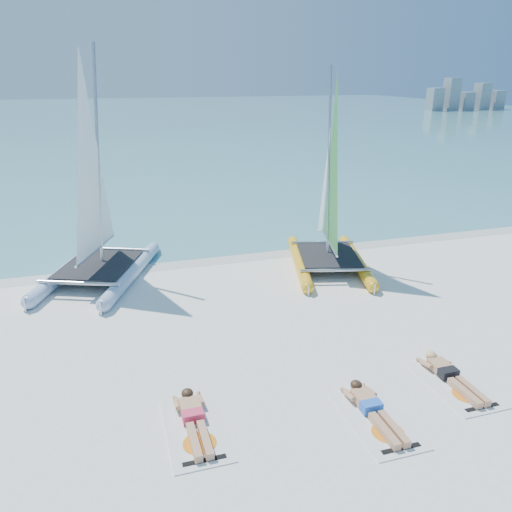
{
  "coord_description": "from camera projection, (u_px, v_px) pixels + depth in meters",
  "views": [
    {
      "loc": [
        -3.81,
        -9.66,
        5.71
      ],
      "look_at": [
        -0.51,
        1.2,
        1.54
      ],
      "focal_mm": 35.0,
      "sensor_mm": 36.0,
      "label": 1
    }
  ],
  "objects": [
    {
      "name": "towel_a",
      "position": [
        196.0,
        430.0,
        8.47
      ],
      "size": [
        1.0,
        1.85,
        0.02
      ],
      "primitive_type": "cube",
      "color": "white",
      "rests_on": "ground"
    },
    {
      "name": "distant_skyline",
      "position": [
        465.0,
        98.0,
        81.37
      ],
      "size": [
        14.0,
        2.0,
        5.0
      ],
      "color": "#9398A2",
      "rests_on": "ground"
    },
    {
      "name": "sunbather_b",
      "position": [
        372.0,
        408.0,
        8.86
      ],
      "size": [
        0.37,
        1.73,
        0.26
      ],
      "color": "tan",
      "rests_on": "towel_b"
    },
    {
      "name": "sunbather_a",
      "position": [
        194.0,
        418.0,
        8.61
      ],
      "size": [
        0.37,
        1.73,
        0.26
      ],
      "color": "tan",
      "rests_on": "towel_a"
    },
    {
      "name": "wet_sand_strip",
      "position": [
        233.0,
        255.0,
        16.62
      ],
      "size": [
        140.0,
        1.4,
        0.01
      ],
      "primitive_type": "cube",
      "color": "silver",
      "rests_on": "ground"
    },
    {
      "name": "towel_b",
      "position": [
        377.0,
        420.0,
        8.72
      ],
      "size": [
        1.0,
        1.85,
        0.02
      ],
      "primitive_type": "cube",
      "color": "white",
      "rests_on": "ground"
    },
    {
      "name": "sunbather_c",
      "position": [
        450.0,
        374.0,
        9.85
      ],
      "size": [
        0.37,
        1.73,
        0.26
      ],
      "color": "tan",
      "rests_on": "towel_c"
    },
    {
      "name": "towel_c",
      "position": [
        455.0,
        384.0,
        9.71
      ],
      "size": [
        1.0,
        1.85,
        0.02
      ],
      "primitive_type": "cube",
      "color": "white",
      "rests_on": "ground"
    },
    {
      "name": "catamaran_yellow",
      "position": [
        328.0,
        203.0,
        15.43
      ],
      "size": [
        3.26,
        4.98,
        6.17
      ],
      "rotation": [
        0.0,
        0.0,
        -0.26
      ],
      "color": "yellow",
      "rests_on": "ground"
    },
    {
      "name": "ground",
      "position": [
        292.0,
        332.0,
        11.68
      ],
      "size": [
        140.0,
        140.0,
        0.0
      ],
      "primitive_type": "plane",
      "color": "white",
      "rests_on": "ground"
    },
    {
      "name": "sea",
      "position": [
        128.0,
        117.0,
        68.25
      ],
      "size": [
        140.0,
        115.0,
        0.01
      ],
      "primitive_type": "cube",
      "color": "#6BA9B3",
      "rests_on": "ground"
    },
    {
      "name": "catamaran_blue",
      "position": [
        94.0,
        211.0,
        14.23
      ],
      "size": [
        4.07,
        5.48,
        6.76
      ],
      "rotation": [
        0.0,
        0.0,
        -0.39
      ],
      "color": "silver",
      "rests_on": "ground"
    }
  ]
}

